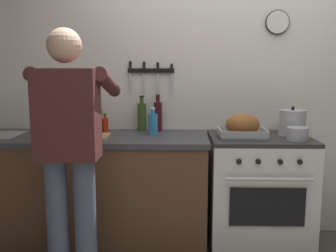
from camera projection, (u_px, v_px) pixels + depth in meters
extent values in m
cube|color=white|center=(227.00, 82.00, 3.20)|extent=(6.00, 0.10, 2.60)
cube|color=black|center=(151.00, 71.00, 3.14)|extent=(0.38, 0.02, 0.04)
cube|color=silver|center=(131.00, 82.00, 3.15)|extent=(0.02, 0.00, 0.15)
cube|color=black|center=(130.00, 67.00, 3.13)|extent=(0.02, 0.02, 0.10)
cube|color=silver|center=(144.00, 84.00, 3.15)|extent=(0.01, 0.00, 0.18)
cube|color=black|center=(144.00, 67.00, 3.12)|extent=(0.02, 0.02, 0.09)
cube|color=silver|center=(158.00, 85.00, 3.14)|extent=(0.02, 0.00, 0.20)
cube|color=black|center=(158.00, 68.00, 3.12)|extent=(0.02, 0.02, 0.09)
cube|color=silver|center=(172.00, 84.00, 3.14)|extent=(0.02, 0.00, 0.17)
cube|color=black|center=(172.00, 68.00, 3.12)|extent=(0.02, 0.02, 0.08)
cylinder|color=white|center=(277.00, 22.00, 3.04)|extent=(0.18, 0.02, 0.18)
torus|color=black|center=(277.00, 22.00, 3.04)|extent=(0.20, 0.02, 0.20)
cube|color=brown|center=(79.00, 193.00, 3.01)|extent=(2.00, 0.62, 0.86)
cube|color=#3D3D42|center=(77.00, 138.00, 2.94)|extent=(2.03, 0.65, 0.04)
cube|color=white|center=(258.00, 194.00, 2.97)|extent=(0.76, 0.62, 0.87)
cube|color=black|center=(267.00, 207.00, 2.65)|extent=(0.53, 0.01, 0.28)
cube|color=#2D2D2D|center=(260.00, 138.00, 2.90)|extent=(0.76, 0.62, 0.03)
cylinder|color=black|center=(239.00, 162.00, 2.60)|extent=(0.04, 0.02, 0.04)
cylinder|color=black|center=(258.00, 162.00, 2.60)|extent=(0.04, 0.02, 0.04)
cylinder|color=black|center=(280.00, 162.00, 2.60)|extent=(0.04, 0.02, 0.04)
cylinder|color=black|center=(300.00, 162.00, 2.59)|extent=(0.04, 0.02, 0.04)
cylinder|color=silver|center=(269.00, 180.00, 2.59)|extent=(0.61, 0.02, 0.02)
cylinder|color=#4C566B|center=(58.00, 224.00, 2.42)|extent=(0.14, 0.14, 0.86)
cylinder|color=#4C566B|center=(86.00, 224.00, 2.42)|extent=(0.14, 0.14, 0.86)
cube|color=#4C2323|center=(67.00, 114.00, 2.31)|extent=(0.38, 0.22, 0.56)
sphere|color=tan|center=(64.00, 45.00, 2.25)|extent=(0.21, 0.21, 0.21)
cylinder|color=#4C2323|center=(46.00, 83.00, 2.53)|extent=(0.09, 0.55, 0.22)
cylinder|color=#4C2323|center=(108.00, 83.00, 2.52)|extent=(0.09, 0.55, 0.22)
cube|color=#B7B7BC|center=(242.00, 137.00, 2.84)|extent=(0.34, 0.25, 0.01)
cube|color=#B7B7BC|center=(245.00, 135.00, 2.71)|extent=(0.34, 0.01, 0.05)
cube|color=#B7B7BC|center=(240.00, 130.00, 2.96)|extent=(0.34, 0.01, 0.05)
cube|color=#B7B7BC|center=(220.00, 132.00, 2.84)|extent=(0.01, 0.25, 0.05)
cube|color=#B7B7BC|center=(265.00, 133.00, 2.83)|extent=(0.01, 0.25, 0.05)
ellipsoid|color=#935628|center=(242.00, 125.00, 2.83)|extent=(0.26, 0.18, 0.17)
cylinder|color=#B7B7BC|center=(292.00, 123.00, 2.94)|extent=(0.21, 0.21, 0.19)
cylinder|color=#B2B2B7|center=(293.00, 111.00, 2.92)|extent=(0.21, 0.21, 0.01)
sphere|color=black|center=(293.00, 108.00, 2.92)|extent=(0.03, 0.03, 0.03)
cylinder|color=#B7B7BC|center=(298.00, 134.00, 2.74)|extent=(0.16, 0.16, 0.09)
cube|color=tan|center=(85.00, 137.00, 2.83)|extent=(0.36, 0.24, 0.02)
cylinder|color=#997F4C|center=(99.00, 121.00, 3.10)|extent=(0.06, 0.06, 0.18)
cylinder|color=#997F4C|center=(99.00, 108.00, 3.08)|extent=(0.03, 0.03, 0.04)
cylinder|color=black|center=(99.00, 105.00, 3.08)|extent=(0.03, 0.03, 0.01)
cylinder|color=red|center=(105.00, 125.00, 3.05)|extent=(0.05, 0.05, 0.12)
cylinder|color=red|center=(105.00, 116.00, 3.04)|extent=(0.02, 0.02, 0.03)
cylinder|color=#197219|center=(105.00, 114.00, 3.03)|extent=(0.02, 0.02, 0.01)
cylinder|color=#338CCC|center=(153.00, 124.00, 2.95)|extent=(0.07, 0.07, 0.17)
cylinder|color=#338CCC|center=(153.00, 112.00, 2.93)|extent=(0.03, 0.03, 0.04)
cylinder|color=white|center=(153.00, 108.00, 2.93)|extent=(0.04, 0.04, 0.01)
cylinder|color=#385623|center=(142.00, 117.00, 3.13)|extent=(0.07, 0.07, 0.23)
cylinder|color=#385623|center=(142.00, 100.00, 3.11)|extent=(0.03, 0.03, 0.05)
cylinder|color=black|center=(142.00, 96.00, 3.10)|extent=(0.04, 0.04, 0.01)
cylinder|color=black|center=(90.00, 124.00, 3.03)|extent=(0.06, 0.06, 0.15)
cylinder|color=black|center=(90.00, 113.00, 3.01)|extent=(0.03, 0.03, 0.03)
cylinder|color=#B21919|center=(89.00, 110.00, 3.01)|extent=(0.03, 0.03, 0.01)
cylinder|color=#47141E|center=(158.00, 117.00, 3.13)|extent=(0.07, 0.07, 0.24)
cylinder|color=#47141E|center=(158.00, 99.00, 3.11)|extent=(0.03, 0.03, 0.05)
cylinder|color=maroon|center=(158.00, 95.00, 3.10)|extent=(0.03, 0.03, 0.01)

